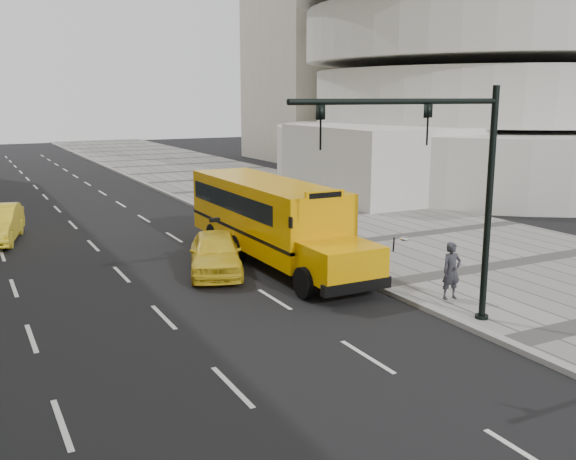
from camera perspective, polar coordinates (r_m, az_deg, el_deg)
name	(u,v)px	position (r m, az deg, el deg)	size (l,w,h in m)	color
ground	(150,271)	(23.49, -12.20, -3.58)	(140.00, 140.00, 0.00)	black
sidewalk_museum	(416,236)	(28.90, 11.34, -0.51)	(12.00, 140.00, 0.15)	gray
curb_museum	(297,251)	(25.63, 0.81, -1.85)	(0.30, 140.00, 0.15)	gray
school_bus	(268,214)	(24.21, -1.78, 1.43)	(2.96, 11.56, 3.19)	#E69E03
taxi_near	(215,253)	(22.64, -6.47, -2.02)	(1.75, 4.35, 1.48)	yellow
pedestrian	(451,271)	(19.77, 14.33, -3.53)	(0.63, 0.42, 1.73)	#2D2D35
traffic_signal	(449,178)	(16.70, 14.14, 4.47)	(6.18, 0.36, 6.40)	black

